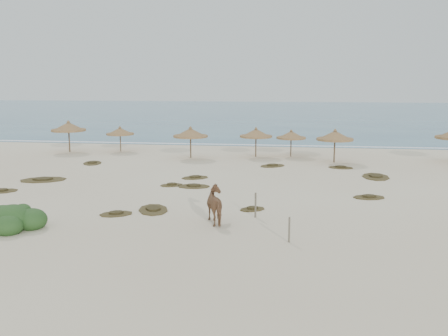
{
  "coord_description": "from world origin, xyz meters",
  "views": [
    {
      "loc": [
        5.57,
        -24.96,
        6.74
      ],
      "look_at": [
        1.52,
        5.0,
        1.32
      ],
      "focal_mm": 40.0,
      "sensor_mm": 36.0,
      "label": 1
    }
  ],
  "objects": [
    {
      "name": "scrub_5",
      "position": [
        11.48,
        10.12,
        0.05
      ],
      "size": [
        1.92,
        2.86,
        0.16
      ],
      "rotation": [
        0.0,
        0.0,
        1.54
      ],
      "color": "#4E4422",
      "rests_on": "ground"
    },
    {
      "name": "palapa_2",
      "position": [
        -2.96,
        16.76,
        2.15
      ],
      "size": [
        3.84,
        3.84,
        2.78
      ],
      "rotation": [
        0.0,
        0.0,
        0.37
      ],
      "color": "brown",
      "rests_on": "ground"
    },
    {
      "name": "palapa_4",
      "position": [
        5.59,
        18.89,
        1.86
      ],
      "size": [
        3.2,
        3.2,
        2.4
      ],
      "rotation": [
        0.0,
        0.0,
        0.29
      ],
      "color": "brown",
      "rests_on": "ground"
    },
    {
      "name": "bush",
      "position": [
        -6.86,
        -4.56,
        0.43
      ],
      "size": [
        2.91,
        2.57,
        1.3
      ],
      "rotation": [
        0.0,
        0.0,
        -0.23
      ],
      "color": "#2E5223",
      "rests_on": "ground"
    },
    {
      "name": "scrub_7",
      "position": [
        4.18,
        13.61,
        0.05
      ],
      "size": [
        2.51,
        2.39,
        0.16
      ],
      "rotation": [
        0.0,
        0.0,
        0.67
      ],
      "color": "#4E4422",
      "rests_on": "ground"
    },
    {
      "name": "foam_line",
      "position": [
        0.0,
        26.0,
        0.0
      ],
      "size": [
        70.0,
        0.6,
        0.01
      ],
      "primitive_type": "cube",
      "color": "white",
      "rests_on": "ground"
    },
    {
      "name": "scrub_10",
      "position": [
        9.41,
        13.49,
        0.05
      ],
      "size": [
        2.04,
        1.5,
        0.16
      ],
      "rotation": [
        0.0,
        0.0,
        2.99
      ],
      "color": "#4E4422",
      "rests_on": "ground"
    },
    {
      "name": "palapa_5",
      "position": [
        9.11,
        16.09,
        2.17
      ],
      "size": [
        3.53,
        3.53,
        2.79
      ],
      "rotation": [
        0.0,
        0.0,
        -0.21
      ],
      "color": "brown",
      "rests_on": "ground"
    },
    {
      "name": "ocean",
      "position": [
        0.0,
        75.0,
        0.0
      ],
      "size": [
        200.0,
        100.0,
        0.01
      ],
      "primitive_type": "cube",
      "color": "#285279",
      "rests_on": "ground"
    },
    {
      "name": "palapa_0",
      "position": [
        -14.94,
        18.9,
        2.31
      ],
      "size": [
        3.33,
        3.33,
        2.98
      ],
      "rotation": [
        0.0,
        0.0,
        -0.05
      ],
      "color": "brown",
      "rests_on": "ground"
    },
    {
      "name": "scrub_11",
      "position": [
        -3.07,
        -1.62,
        0.05
      ],
      "size": [
        1.97,
        1.71,
        0.16
      ],
      "rotation": [
        0.0,
        0.0,
        0.47
      ],
      "color": "#4E4422",
      "rests_on": "ground"
    },
    {
      "name": "scrub_12",
      "position": [
        3.66,
        0.23,
        0.05
      ],
      "size": [
        1.66,
        1.52,
        0.16
      ],
      "rotation": [
        0.0,
        0.0,
        0.59
      ],
      "color": "#4E4422",
      "rests_on": "ground"
    },
    {
      "name": "palapa_1",
      "position": [
        -10.31,
        19.82,
        1.87
      ],
      "size": [
        3.35,
        3.35,
        2.41
      ],
      "rotation": [
        0.0,
        0.0,
        -0.39
      ],
      "color": "brown",
      "rests_on": "ground"
    },
    {
      "name": "horse",
      "position": [
        2.22,
        -2.37,
        0.86
      ],
      "size": [
        1.73,
        2.25,
        1.73
      ],
      "primitive_type": "imported",
      "rotation": [
        0.0,
        0.0,
        3.6
      ],
      "color": "brown",
      "rests_on": "ground"
    },
    {
      "name": "scrub_9",
      "position": [
        -1.44,
        -0.57,
        0.05
      ],
      "size": [
        2.19,
        2.69,
        0.16
      ],
      "rotation": [
        0.0,
        0.0,
        1.9
      ],
      "color": "#4E4422",
      "rests_on": "ground"
    },
    {
      "name": "scrub_1",
      "position": [
        -10.93,
        6.02,
        0.05
      ],
      "size": [
        3.52,
        2.87,
        0.16
      ],
      "rotation": [
        0.0,
        0.0,
        0.34
      ],
      "color": "#4E4422",
      "rests_on": "ground"
    },
    {
      "name": "fence_post_near",
      "position": [
        3.92,
        -1.19,
        0.62
      ],
      "size": [
        0.12,
        0.12,
        1.24
      ],
      "primitive_type": "cylinder",
      "rotation": [
        0.0,
        0.0,
        -0.35
      ],
      "color": "#6C6251",
      "rests_on": "ground"
    },
    {
      "name": "scrub_4",
      "position": [
        10.1,
        3.77,
        0.05
      ],
      "size": [
        2.06,
        1.58,
        0.16
      ],
      "rotation": [
        0.0,
        0.0,
        0.23
      ],
      "color": "#4E4422",
      "rests_on": "ground"
    },
    {
      "name": "scrub_6",
      "position": [
        -10.28,
        12.93,
        0.05
      ],
      "size": [
        1.98,
        2.51,
        0.16
      ],
      "rotation": [
        0.0,
        0.0,
        1.84
      ],
      "color": "#4E4422",
      "rests_on": "ground"
    },
    {
      "name": "scrub_2",
      "position": [
        -1.92,
        5.51,
        0.05
      ],
      "size": [
        1.76,
        1.53,
        0.16
      ],
      "rotation": [
        0.0,
        0.0,
        0.47
      ],
      "color": "#4E4422",
      "rests_on": "ground"
    },
    {
      "name": "fence_post_far",
      "position": [
        5.59,
        -4.8,
        0.54
      ],
      "size": [
        0.09,
        0.09,
        1.09
      ],
      "primitive_type": "cylinder",
      "rotation": [
        0.0,
        0.0,
        0.12
      ],
      "color": "#6C6251",
      "rests_on": "ground"
    },
    {
      "name": "scrub_0",
      "position": [
        -11.78,
        2.41,
        0.05
      ],
      "size": [
        2.3,
        2.05,
        0.16
      ],
      "rotation": [
        0.0,
        0.0,
        0.51
      ],
      "color": "#4E4422",
      "rests_on": "ground"
    },
    {
      "name": "palapa_3",
      "position": [
        2.55,
        18.2,
        2.05
      ],
      "size": [
        3.55,
        3.55,
        2.64
      ],
      "rotation": [
        0.0,
        0.0,
        0.31
      ],
      "color": "brown",
      "rests_on": "ground"
    },
    {
      "name": "scrub_3",
      "position": [
        -0.46,
        5.34,
        0.05
      ],
      "size": [
        2.14,
        1.47,
        0.16
      ],
      "rotation": [
        0.0,
        0.0,
        0.07
      ],
      "color": "#4E4422",
      "rests_on": "ground"
    },
    {
      "name": "ground",
      "position": [
        0.0,
        0.0,
        0.0
      ],
      "size": [
        160.0,
        160.0,
        0.0
      ],
      "primitive_type": "plane",
      "color": "beige",
      "rests_on": "ground"
    },
    {
      "name": "scrub_13",
      "position": [
        -0.91,
        8.12,
        0.05
      ],
      "size": [
        2.25,
        2.02,
        0.16
      ],
      "rotation": [
        0.0,
        0.0,
        0.53
      ],
      "color": "#4E4422",
      "rests_on": "ground"
    }
  ]
}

